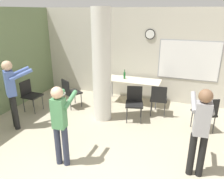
{
  "coord_description": "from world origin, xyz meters",
  "views": [
    {
      "loc": [
        1.26,
        -1.59,
        2.71
      ],
      "look_at": [
        -0.2,
        2.49,
        1.13
      ],
      "focal_mm": 35.0,
      "sensor_mm": 36.0,
      "label": 1
    }
  ],
  "objects_px": {
    "chair_mid_room": "(206,112)",
    "person_playing_front": "(60,120)",
    "chair_table_front": "(134,101)",
    "person_watching_back": "(12,90)",
    "person_playing_side": "(201,127)",
    "folding_table": "(133,81)",
    "chair_table_right": "(159,98)",
    "chair_by_left_wall": "(30,94)",
    "chair_near_pillar": "(70,91)",
    "bottle_on_table": "(124,75)"
  },
  "relations": [
    {
      "from": "chair_table_front",
      "to": "person_playing_front",
      "type": "xyz_separation_m",
      "value": [
        -0.8,
        -2.17,
        0.39
      ]
    },
    {
      "from": "chair_table_front",
      "to": "folding_table",
      "type": "bearing_deg",
      "value": 106.87
    },
    {
      "from": "folding_table",
      "to": "chair_table_front",
      "type": "distance_m",
      "value": 1.11
    },
    {
      "from": "person_playing_side",
      "to": "person_watching_back",
      "type": "distance_m",
      "value": 4.09
    },
    {
      "from": "person_playing_front",
      "to": "chair_by_left_wall",
      "type": "bearing_deg",
      "value": 140.83
    },
    {
      "from": "chair_table_right",
      "to": "chair_near_pillar",
      "type": "xyz_separation_m",
      "value": [
        -2.49,
        -0.35,
        0.0
      ]
    },
    {
      "from": "chair_table_front",
      "to": "person_watching_back",
      "type": "xyz_separation_m",
      "value": [
        -2.58,
        -1.38,
        0.47
      ]
    },
    {
      "from": "folding_table",
      "to": "chair_near_pillar",
      "type": "relative_size",
      "value": 1.89
    },
    {
      "from": "chair_by_left_wall",
      "to": "person_watching_back",
      "type": "bearing_deg",
      "value": -71.08
    },
    {
      "from": "chair_by_left_wall",
      "to": "chair_mid_room",
      "type": "bearing_deg",
      "value": 4.89
    },
    {
      "from": "folding_table",
      "to": "chair_by_left_wall",
      "type": "xyz_separation_m",
      "value": [
        -2.58,
        -1.51,
        -0.18
      ]
    },
    {
      "from": "chair_table_right",
      "to": "chair_near_pillar",
      "type": "bearing_deg",
      "value": -171.97
    },
    {
      "from": "chair_table_right",
      "to": "chair_by_left_wall",
      "type": "relative_size",
      "value": 1.0
    },
    {
      "from": "chair_mid_room",
      "to": "person_playing_front",
      "type": "bearing_deg",
      "value": -140.05
    },
    {
      "from": "chair_table_right",
      "to": "chair_by_left_wall",
      "type": "bearing_deg",
      "value": -165.36
    },
    {
      "from": "chair_table_right",
      "to": "folding_table",
      "type": "bearing_deg",
      "value": 145.19
    },
    {
      "from": "chair_by_left_wall",
      "to": "person_playing_side",
      "type": "distance_m",
      "value": 4.57
    },
    {
      "from": "folding_table",
      "to": "chair_table_front",
      "type": "xyz_separation_m",
      "value": [
        0.32,
        -1.05,
        -0.18
      ]
    },
    {
      "from": "person_playing_side",
      "to": "chair_table_right",
      "type": "bearing_deg",
      "value": 114.5
    },
    {
      "from": "chair_table_right",
      "to": "person_playing_side",
      "type": "distance_m",
      "value": 2.33
    },
    {
      "from": "chair_near_pillar",
      "to": "folding_table",
      "type": "bearing_deg",
      "value": 30.74
    },
    {
      "from": "chair_mid_room",
      "to": "folding_table",
      "type": "bearing_deg",
      "value": 151.12
    },
    {
      "from": "folding_table",
      "to": "person_playing_side",
      "type": "distance_m",
      "value": 3.26
    },
    {
      "from": "person_playing_front",
      "to": "person_watching_back",
      "type": "relative_size",
      "value": 0.92
    },
    {
      "from": "chair_mid_room",
      "to": "chair_table_front",
      "type": "relative_size",
      "value": 1.0
    },
    {
      "from": "chair_mid_room",
      "to": "person_playing_front",
      "type": "xyz_separation_m",
      "value": [
        -2.51,
        -2.1,
        0.39
      ]
    },
    {
      "from": "chair_table_right",
      "to": "person_playing_front",
      "type": "xyz_separation_m",
      "value": [
        -1.36,
        -2.61,
        0.39
      ]
    },
    {
      "from": "chair_by_left_wall",
      "to": "chair_table_front",
      "type": "bearing_deg",
      "value": 9.14
    },
    {
      "from": "person_watching_back",
      "to": "chair_near_pillar",
      "type": "bearing_deg",
      "value": 66.27
    },
    {
      "from": "person_watching_back",
      "to": "chair_table_front",
      "type": "bearing_deg",
      "value": 28.21
    },
    {
      "from": "chair_by_left_wall",
      "to": "person_watching_back",
      "type": "distance_m",
      "value": 1.08
    },
    {
      "from": "folding_table",
      "to": "person_watching_back",
      "type": "bearing_deg",
      "value": -132.95
    },
    {
      "from": "bottle_on_table",
      "to": "chair_table_front",
      "type": "relative_size",
      "value": 0.33
    },
    {
      "from": "person_playing_front",
      "to": "chair_near_pillar",
      "type": "bearing_deg",
      "value": 116.69
    },
    {
      "from": "folding_table",
      "to": "chair_table_right",
      "type": "xyz_separation_m",
      "value": [
        0.88,
        -0.61,
        -0.18
      ]
    },
    {
      "from": "chair_table_front",
      "to": "person_playing_side",
      "type": "distance_m",
      "value": 2.27
    },
    {
      "from": "chair_mid_room",
      "to": "person_watching_back",
      "type": "distance_m",
      "value": 4.51
    },
    {
      "from": "chair_near_pillar",
      "to": "person_playing_side",
      "type": "xyz_separation_m",
      "value": [
        3.44,
        -1.73,
        0.42
      ]
    },
    {
      "from": "chair_near_pillar",
      "to": "person_playing_side",
      "type": "distance_m",
      "value": 3.87
    },
    {
      "from": "chair_near_pillar",
      "to": "person_playing_front",
      "type": "xyz_separation_m",
      "value": [
        1.13,
        -2.26,
        0.39
      ]
    },
    {
      "from": "bottle_on_table",
      "to": "chair_near_pillar",
      "type": "xyz_separation_m",
      "value": [
        -1.34,
        -0.98,
        -0.34
      ]
    },
    {
      "from": "person_playing_side",
      "to": "person_watching_back",
      "type": "relative_size",
      "value": 0.95
    },
    {
      "from": "folding_table",
      "to": "chair_table_right",
      "type": "distance_m",
      "value": 1.08
    },
    {
      "from": "person_playing_front",
      "to": "person_watching_back",
      "type": "bearing_deg",
      "value": 156.1
    },
    {
      "from": "person_playing_front",
      "to": "folding_table",
      "type": "bearing_deg",
      "value": 81.49
    },
    {
      "from": "chair_table_front",
      "to": "person_playing_side",
      "type": "height_order",
      "value": "person_playing_side"
    },
    {
      "from": "folding_table",
      "to": "bottle_on_table",
      "type": "height_order",
      "value": "bottle_on_table"
    },
    {
      "from": "bottle_on_table",
      "to": "chair_table_right",
      "type": "distance_m",
      "value": 1.36
    },
    {
      "from": "chair_mid_room",
      "to": "chair_by_left_wall",
      "type": "height_order",
      "value": "same"
    },
    {
      "from": "chair_table_front",
      "to": "person_watching_back",
      "type": "distance_m",
      "value": 2.96
    }
  ]
}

